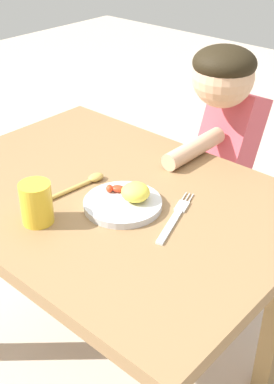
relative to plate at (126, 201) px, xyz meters
name	(u,v)px	position (x,y,z in m)	size (l,w,h in m)	color
ground_plane	(114,369)	(-0.08, 0.02, -0.75)	(8.00, 8.00, 0.00)	beige
dining_table	(109,223)	(-0.08, 0.02, -0.12)	(1.04, 0.75, 0.73)	olive
plate	(126,201)	(0.00, 0.00, 0.00)	(0.20, 0.20, 0.07)	silver
fork	(175,218)	(0.13, 0.04, -0.01)	(0.10, 0.23, 0.01)	silver
spoon	(85,183)	(-0.16, 0.00, -0.01)	(0.04, 0.20, 0.02)	tan
drinking_cup	(36,203)	(-0.12, -0.19, 0.04)	(0.08, 0.08, 0.11)	gold
person	(225,164)	(-0.04, 0.54, -0.12)	(0.19, 0.45, 1.04)	#4C4360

